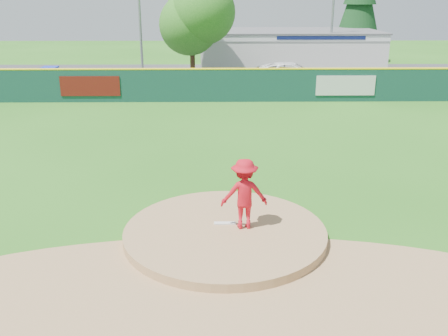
{
  "coord_description": "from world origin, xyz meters",
  "views": [
    {
      "loc": [
        -0.2,
        -12.24,
        6.3
      ],
      "look_at": [
        0.0,
        2.0,
        1.3
      ],
      "focal_mm": 40.0,
      "sensor_mm": 36.0,
      "label": 1
    }
  ],
  "objects_px": {
    "pitcher": "(244,194)",
    "van": "(291,74)",
    "playground_slide": "(50,78)",
    "deciduous_tree": "(192,19)",
    "conifer_tree": "(360,2)",
    "pool_building_grp": "(288,50)",
    "light_pole_right": "(333,3)"
  },
  "relations": [
    {
      "from": "van",
      "to": "conifer_tree",
      "type": "distance_m",
      "value": 15.12
    },
    {
      "from": "deciduous_tree",
      "to": "light_pole_right",
      "type": "xyz_separation_m",
      "value": [
        11.0,
        4.0,
        0.99
      ]
    },
    {
      "from": "pool_building_grp",
      "to": "playground_slide",
      "type": "distance_m",
      "value": 20.19
    },
    {
      "from": "van",
      "to": "pool_building_grp",
      "type": "xyz_separation_m",
      "value": [
        0.82,
        8.05,
        0.85
      ]
    },
    {
      "from": "pool_building_grp",
      "to": "deciduous_tree",
      "type": "xyz_separation_m",
      "value": [
        -8.0,
        -6.99,
        2.89
      ]
    },
    {
      "from": "pitcher",
      "to": "pool_building_grp",
      "type": "xyz_separation_m",
      "value": [
        5.48,
        31.88,
        0.44
      ]
    },
    {
      "from": "pitcher",
      "to": "pool_building_grp",
      "type": "bearing_deg",
      "value": -103.46
    },
    {
      "from": "van",
      "to": "light_pole_right",
      "type": "height_order",
      "value": "light_pole_right"
    },
    {
      "from": "pool_building_grp",
      "to": "conifer_tree",
      "type": "relative_size",
      "value": 1.6
    },
    {
      "from": "playground_slide",
      "to": "light_pole_right",
      "type": "height_order",
      "value": "light_pole_right"
    },
    {
      "from": "van",
      "to": "deciduous_tree",
      "type": "bearing_deg",
      "value": 91.84
    },
    {
      "from": "van",
      "to": "conifer_tree",
      "type": "height_order",
      "value": "conifer_tree"
    },
    {
      "from": "pool_building_grp",
      "to": "conifer_tree",
      "type": "distance_m",
      "value": 8.95
    },
    {
      "from": "pool_building_grp",
      "to": "conifer_tree",
      "type": "height_order",
      "value": "conifer_tree"
    },
    {
      "from": "pool_building_grp",
      "to": "light_pole_right",
      "type": "distance_m",
      "value": 5.75
    },
    {
      "from": "pitcher",
      "to": "playground_slide",
      "type": "relative_size",
      "value": 0.69
    },
    {
      "from": "playground_slide",
      "to": "deciduous_tree",
      "type": "distance_m",
      "value": 10.72
    },
    {
      "from": "van",
      "to": "pool_building_grp",
      "type": "relative_size",
      "value": 0.37
    },
    {
      "from": "playground_slide",
      "to": "conifer_tree",
      "type": "height_order",
      "value": "conifer_tree"
    },
    {
      "from": "playground_slide",
      "to": "light_pole_right",
      "type": "relative_size",
      "value": 0.28
    },
    {
      "from": "light_pole_right",
      "to": "playground_slide",
      "type": "bearing_deg",
      "value": -161.8
    },
    {
      "from": "van",
      "to": "pitcher",
      "type": "bearing_deg",
      "value": 179.1
    },
    {
      "from": "deciduous_tree",
      "to": "conifer_tree",
      "type": "distance_m",
      "value": 18.63
    },
    {
      "from": "van",
      "to": "deciduous_tree",
      "type": "height_order",
      "value": "deciduous_tree"
    },
    {
      "from": "pitcher",
      "to": "deciduous_tree",
      "type": "xyz_separation_m",
      "value": [
        -2.52,
        24.89,
        3.33
      ]
    },
    {
      "from": "deciduous_tree",
      "to": "playground_slide",
      "type": "bearing_deg",
      "value": -163.88
    },
    {
      "from": "deciduous_tree",
      "to": "conifer_tree",
      "type": "xyz_separation_m",
      "value": [
        15.0,
        11.0,
        0.99
      ]
    },
    {
      "from": "pool_building_grp",
      "to": "deciduous_tree",
      "type": "height_order",
      "value": "deciduous_tree"
    },
    {
      "from": "playground_slide",
      "to": "deciduous_tree",
      "type": "bearing_deg",
      "value": 16.12
    },
    {
      "from": "pitcher",
      "to": "van",
      "type": "xyz_separation_m",
      "value": [
        4.66,
        23.84,
        -0.41
      ]
    },
    {
      "from": "pool_building_grp",
      "to": "light_pole_right",
      "type": "bearing_deg",
      "value": -44.95
    },
    {
      "from": "pitcher",
      "to": "playground_slide",
      "type": "xyz_separation_m",
      "value": [
        -12.16,
        22.1,
        -0.43
      ]
    }
  ]
}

